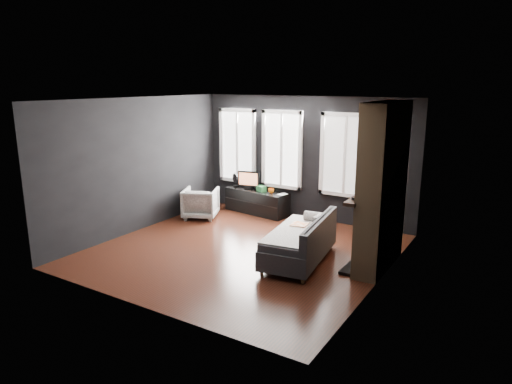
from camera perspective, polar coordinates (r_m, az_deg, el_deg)
The scene contains 18 objects.
floor at distance 8.37m, azimuth -1.68°, elevation -7.33°, with size 5.00×5.00×0.00m, color black.
ceiling at distance 7.82m, azimuth -1.82°, elevation 11.48°, with size 5.00×5.00×0.00m, color white.
wall_back at distance 10.13m, azimuth 6.09°, elevation 4.22°, with size 5.00×0.02×2.70m, color black.
wall_left at distance 9.57m, azimuth -14.36°, elevation 3.32°, with size 0.02×5.00×2.70m, color black.
wall_right at distance 6.96m, azimuth 15.71°, elevation -0.55°, with size 0.02×5.00×2.70m, color black.
windows at distance 10.18m, azimuth 3.82°, elevation 10.15°, with size 4.00×0.16×1.76m, color white, non-canonical shape.
fireplace at distance 7.58m, azimuth 15.54°, elevation 0.60°, with size 0.70×1.62×2.70m, color #93724C, non-canonical shape.
sofa at distance 7.81m, azimuth 5.43°, elevation -5.85°, with size 0.92×1.84×0.79m, color #242426, non-canonical shape.
stripe_pillow at distance 8.07m, azimuth 7.74°, elevation -3.96°, with size 0.07×0.31×0.31m, color gray.
armchair at distance 10.31m, azimuth -6.95°, elevation -1.19°, with size 0.72×0.68×0.75m, color silver.
media_console at distance 10.63m, azimuth 0.12°, elevation -1.20°, with size 1.58×0.49×0.54m, color black, non-canonical shape.
monitor at distance 10.66m, azimuth -0.94°, elevation 1.66°, with size 0.53×0.11×0.48m, color black, non-canonical shape.
desk_fan at distance 10.93m, azimuth -2.59°, elevation 1.55°, with size 0.23×0.23×0.33m, color #A0A0A0, non-canonical shape.
mug at distance 10.28m, azimuth 1.89°, elevation 0.23°, with size 0.14×0.11×0.14m, color orange.
book at distance 10.19m, azimuth 3.04°, elevation 0.31°, with size 0.16×0.02×0.21m, color #B9B291.
storage_box at distance 10.46m, azimuth 0.67°, elevation 0.42°, with size 0.22×0.14×0.12m, color #277337.
mantel_vase at distance 8.07m, azimuth 14.74°, elevation 1.29°, with size 0.20×0.21×0.20m, color gold.
mantel_clock at distance 7.16m, azimuth 12.32°, elevation -0.77°, with size 0.13×0.13×0.04m, color black.
Camera 1 is at (4.31, -6.52, 3.00)m, focal length 32.00 mm.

